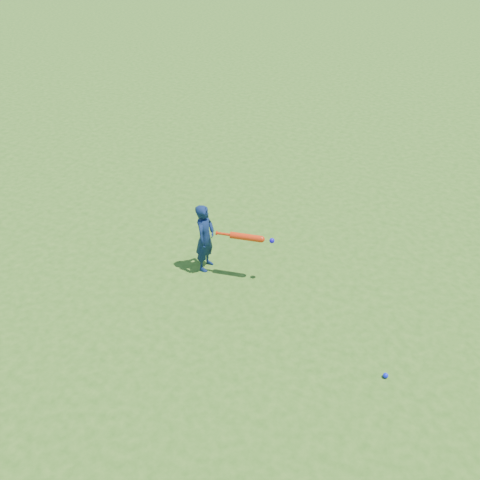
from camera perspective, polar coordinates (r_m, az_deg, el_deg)
The scene contains 4 objects.
ground at distance 7.37m, azimuth 1.38°, elevation -5.05°, with size 80.00×80.00×0.00m, color #2F5F16.
child at distance 7.44m, azimuth -3.74°, elevation 0.25°, with size 0.37×0.25×1.02m, color #0E1F44.
ground_ball_blue at distance 6.43m, azimuth 15.27°, elevation -13.77°, with size 0.06×0.06×0.06m, color #0E1CEE.
bat_swing at distance 7.18m, azimuth 0.91°, elevation 0.28°, with size 0.80×0.21×0.09m.
Camera 1 is at (2.23, -5.21, 4.72)m, focal length 40.00 mm.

